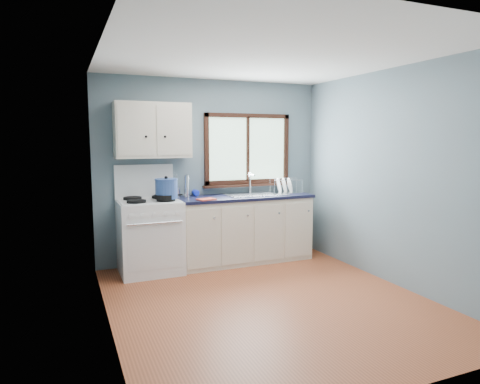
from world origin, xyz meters
name	(u,v)px	position (x,y,z in m)	size (l,w,h in m)	color
floor	(269,302)	(0.00, 0.00, -0.01)	(3.20, 3.60, 0.02)	#A5502D
ceiling	(271,55)	(0.00, 0.00, 2.51)	(3.20, 3.60, 0.02)	white
wall_back	(212,171)	(0.00, 1.81, 1.25)	(3.20, 0.02, 2.50)	slate
wall_front	(400,210)	(0.00, -1.81, 1.25)	(3.20, 0.02, 2.50)	slate
wall_left	(104,190)	(-1.61, 0.00, 1.25)	(0.02, 3.60, 2.50)	slate
wall_right	(394,177)	(1.61, 0.00, 1.25)	(0.02, 3.60, 2.50)	slate
gas_range	(150,234)	(-0.95, 1.47, 0.49)	(0.76, 0.69, 1.36)	white
base_cabinets	(244,232)	(0.36, 1.49, 0.41)	(1.85, 0.60, 0.88)	beige
countertop	(244,197)	(0.36, 1.49, 0.90)	(1.89, 0.64, 0.04)	black
sink	(256,199)	(0.54, 1.49, 0.86)	(0.84, 0.46, 0.44)	silver
window	(248,154)	(0.54, 1.77, 1.48)	(1.36, 0.10, 1.03)	#9EC6A8
upper_cabinets	(153,130)	(-0.85, 1.63, 1.80)	(0.95, 0.35, 0.70)	beige
skillet	(165,196)	(-0.77, 1.32, 0.99)	(0.42, 0.34, 0.05)	black
stockpot	(166,188)	(-0.76, 1.33, 1.08)	(0.29, 0.29, 0.28)	navy
utensil_crock	(176,192)	(-0.55, 1.67, 0.99)	(0.11, 0.11, 0.36)	silver
thermos	(186,186)	(-0.43, 1.60, 1.07)	(0.07, 0.07, 0.30)	silver
soap_bottle	(197,188)	(-0.27, 1.65, 1.03)	(0.09, 0.09, 0.22)	#162DD9
dish_towel	(206,199)	(-0.26, 1.27, 0.93)	(0.22, 0.16, 0.02)	#C3402E
dish_rack	(285,189)	(1.01, 1.51, 0.98)	(0.49, 0.41, 0.22)	silver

